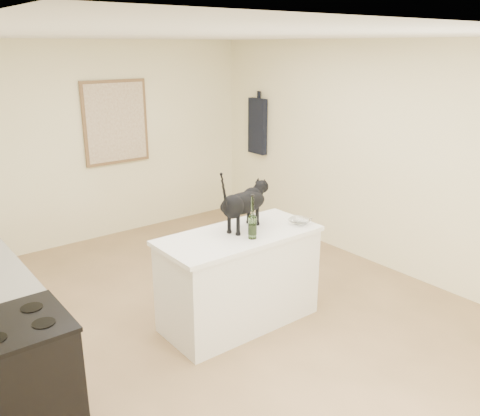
% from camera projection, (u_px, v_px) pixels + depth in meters
% --- Properties ---
extents(floor, '(5.50, 5.50, 0.00)m').
position_uv_depth(floor, '(219.00, 316.00, 4.95)').
color(floor, '#A78159').
rests_on(floor, ground).
extents(ceiling, '(5.50, 5.50, 0.00)m').
position_uv_depth(ceiling, '(214.00, 36.00, 4.14)').
color(ceiling, white).
rests_on(ceiling, ground).
extents(wall_back, '(4.50, 0.00, 4.50)m').
position_uv_depth(wall_back, '(95.00, 143.00, 6.61)').
color(wall_back, '#FBF0C2').
rests_on(wall_back, ground).
extents(wall_right, '(0.00, 5.50, 5.50)m').
position_uv_depth(wall_right, '(374.00, 156.00, 5.86)').
color(wall_right, '#FBF0C2').
rests_on(wall_right, ground).
extents(island_base, '(1.44, 0.67, 0.86)m').
position_uv_depth(island_base, '(239.00, 280.00, 4.72)').
color(island_base, white).
rests_on(island_base, floor).
extents(island_top, '(1.50, 0.70, 0.04)m').
position_uv_depth(island_top, '(239.00, 235.00, 4.58)').
color(island_top, white).
rests_on(island_top, island_base).
extents(stove, '(0.60, 0.60, 0.90)m').
position_uv_depth(stove, '(24.00, 387.00, 3.22)').
color(stove, black).
rests_on(stove, floor).
extents(artwork_frame, '(0.90, 0.03, 1.10)m').
position_uv_depth(artwork_frame, '(116.00, 122.00, 6.68)').
color(artwork_frame, brown).
rests_on(artwork_frame, wall_back).
extents(artwork_canvas, '(0.82, 0.00, 1.02)m').
position_uv_depth(artwork_canvas, '(116.00, 123.00, 6.67)').
color(artwork_canvas, beige).
rests_on(artwork_canvas, wall_back).
extents(hanging_garment, '(0.08, 0.34, 0.80)m').
position_uv_depth(hanging_garment, '(257.00, 126.00, 7.33)').
color(hanging_garment, black).
rests_on(hanging_garment, wall_right).
extents(black_cat, '(0.68, 0.39, 0.45)m').
position_uv_depth(black_cat, '(243.00, 206.00, 4.61)').
color(black_cat, black).
rests_on(black_cat, island_top).
extents(wine_bottle, '(0.09, 0.09, 0.35)m').
position_uv_depth(wine_bottle, '(252.00, 219.00, 4.41)').
color(wine_bottle, '#315722').
rests_on(wine_bottle, island_top).
extents(glass_bowl, '(0.27, 0.27, 0.05)m').
position_uv_depth(glass_bowl, '(300.00, 221.00, 4.81)').
color(glass_bowl, silver).
rests_on(glass_bowl, island_top).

